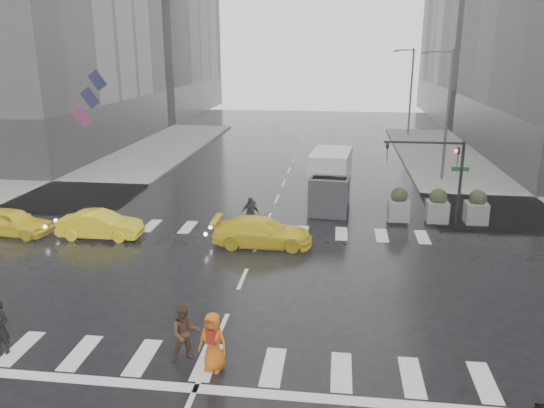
# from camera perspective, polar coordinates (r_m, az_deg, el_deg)

# --- Properties ---
(ground) EXTENTS (120.00, 120.00, 0.00)m
(ground) POSITION_cam_1_polar(r_m,az_deg,el_deg) (21.82, -3.18, -8.04)
(ground) COLOR black
(ground) RESTS_ON ground
(sidewalk_nw) EXTENTS (35.00, 35.00, 0.15)m
(sidewalk_nw) POSITION_cam_1_polar(r_m,az_deg,el_deg) (44.58, -24.36, 3.39)
(sidewalk_nw) COLOR slate
(sidewalk_nw) RESTS_ON ground
(road_markings) EXTENTS (18.00, 48.00, 0.01)m
(road_markings) POSITION_cam_1_polar(r_m,az_deg,el_deg) (21.82, -3.18, -8.03)
(road_markings) COLOR silver
(road_markings) RESTS_ON ground
(traffic_signal_pole) EXTENTS (4.45, 0.42, 4.50)m
(traffic_signal_pole) POSITION_cam_1_polar(r_m,az_deg,el_deg) (28.64, 17.81, 3.94)
(traffic_signal_pole) COLOR black
(traffic_signal_pole) RESTS_ON ground
(street_lamp_near) EXTENTS (2.15, 0.22, 9.00)m
(street_lamp_near) POSITION_cam_1_polar(r_m,az_deg,el_deg) (38.42, 18.20, 9.55)
(street_lamp_near) COLOR #59595B
(street_lamp_near) RESTS_ON ground
(street_lamp_far) EXTENTS (2.15, 0.22, 9.00)m
(street_lamp_far) POSITION_cam_1_polar(r_m,az_deg,el_deg) (58.11, 14.61, 11.92)
(street_lamp_far) COLOR #59595B
(street_lamp_far) RESTS_ON ground
(planter_west) EXTENTS (1.10, 1.10, 1.80)m
(planter_west) POSITION_cam_1_polar(r_m,az_deg,el_deg) (29.06, 13.47, -0.10)
(planter_west) COLOR slate
(planter_west) RESTS_ON ground
(planter_mid) EXTENTS (1.10, 1.10, 1.80)m
(planter_mid) POSITION_cam_1_polar(r_m,az_deg,el_deg) (29.36, 17.35, -0.24)
(planter_mid) COLOR slate
(planter_mid) RESTS_ON ground
(planter_east) EXTENTS (1.10, 1.10, 1.80)m
(planter_east) POSITION_cam_1_polar(r_m,az_deg,el_deg) (29.78, 21.14, -0.37)
(planter_east) COLOR slate
(planter_east) RESTS_ON ground
(flag_cluster) EXTENTS (2.87, 3.06, 4.69)m
(flag_cluster) POSITION_cam_1_polar(r_m,az_deg,el_deg) (42.53, -19.37, 10.98)
(flag_cluster) COLOR #59595B
(flag_cluster) RESTS_ON ground
(pedestrian_brown) EXTENTS (1.07, 0.97, 1.80)m
(pedestrian_brown) POSITION_cam_1_polar(r_m,az_deg,el_deg) (16.39, -9.31, -13.58)
(pedestrian_brown) COLOR #402516
(pedestrian_brown) RESTS_ON ground
(pedestrian_orange) EXTENTS (0.99, 0.76, 1.80)m
(pedestrian_orange) POSITION_cam_1_polar(r_m,az_deg,el_deg) (15.87, -6.37, -14.50)
(pedestrian_orange) COLOR #C3590D
(pedestrian_orange) RESTS_ON ground
(pedestrian_far_a) EXTENTS (1.12, 0.80, 1.74)m
(pedestrian_far_a) POSITION_cam_1_polar(r_m,az_deg,el_deg) (27.15, -2.30, -1.06)
(pedestrian_far_a) COLOR black
(pedestrian_far_a) RESTS_ON ground
(pedestrian_far_b) EXTENTS (1.07, 1.04, 1.49)m
(pedestrian_far_b) POSITION_cam_1_polar(r_m,az_deg,el_deg) (27.57, -2.20, -1.06)
(pedestrian_far_b) COLOR black
(pedestrian_far_b) RESTS_ON ground
(taxi_front) EXTENTS (4.12, 2.04, 1.35)m
(taxi_front) POSITION_cam_1_polar(r_m,az_deg,el_deg) (29.50, -26.15, -1.75)
(taxi_front) COLOR yellow
(taxi_front) RESTS_ON ground
(taxi_mid) EXTENTS (4.11, 1.53, 1.34)m
(taxi_mid) POSITION_cam_1_polar(r_m,az_deg,el_deg) (27.42, -17.99, -2.15)
(taxi_mid) COLOR yellow
(taxi_mid) RESTS_ON ground
(taxi_rear) EXTENTS (4.19, 1.97, 1.37)m
(taxi_rear) POSITION_cam_1_polar(r_m,az_deg,el_deg) (25.05, -1.04, -3.03)
(taxi_rear) COLOR yellow
(taxi_rear) RESTS_ON ground
(box_truck) EXTENTS (2.21, 5.89, 3.13)m
(box_truck) POSITION_cam_1_polar(r_m,az_deg,el_deg) (31.36, 6.27, 2.77)
(box_truck) COLOR silver
(box_truck) RESTS_ON ground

